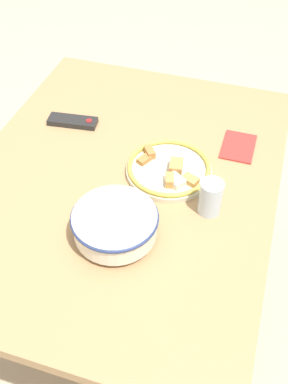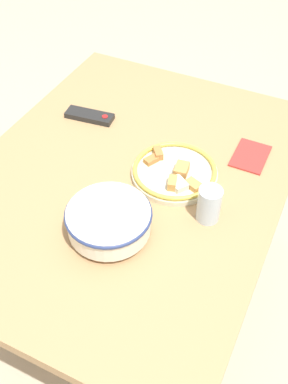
{
  "view_description": "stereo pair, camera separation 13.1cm",
  "coord_description": "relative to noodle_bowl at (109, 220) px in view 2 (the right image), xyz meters",
  "views": [
    {
      "loc": [
        -0.96,
        -0.37,
        1.68
      ],
      "look_at": [
        -0.09,
        -0.1,
        0.74
      ],
      "focal_mm": 42.0,
      "sensor_mm": 36.0,
      "label": 1
    },
    {
      "loc": [
        -0.91,
        -0.49,
        1.68
      ],
      "look_at": [
        -0.09,
        -0.1,
        0.74
      ],
      "focal_mm": 42.0,
      "sensor_mm": 36.0,
      "label": 2
    }
  ],
  "objects": [
    {
      "name": "ground_plane",
      "position": [
        0.23,
        0.06,
        -0.75
      ],
      "size": [
        8.0,
        8.0,
        0.0
      ],
      "primitive_type": "plane",
      "color": "#B7A88E"
    },
    {
      "name": "dining_table",
      "position": [
        0.23,
        0.06,
        -0.13
      ],
      "size": [
        1.25,
        0.96,
        0.7
      ],
      "color": "tan",
      "rests_on": "ground_plane"
    },
    {
      "name": "noodle_bowl",
      "position": [
        0.0,
        0.0,
        0.0
      ],
      "size": [
        0.24,
        0.24,
        0.08
      ],
      "color": "silver",
      "rests_on": "dining_table"
    },
    {
      "name": "food_plate",
      "position": [
        0.29,
        -0.07,
        -0.03
      ],
      "size": [
        0.27,
        0.27,
        0.05
      ],
      "color": "beige",
      "rests_on": "dining_table"
    },
    {
      "name": "tv_remote",
      "position": [
        0.43,
        0.32,
        -0.04
      ],
      "size": [
        0.08,
        0.18,
        0.02
      ],
      "rotation": [
        0.0,
        0.0,
        3.26
      ],
      "color": "black",
      "rests_on": "dining_table"
    },
    {
      "name": "drinking_glass",
      "position": [
        0.17,
        -0.23,
        0.01
      ],
      "size": [
        0.07,
        0.07,
        0.11
      ],
      "color": "silver",
      "rests_on": "dining_table"
    },
    {
      "name": "folded_napkin",
      "position": [
        0.48,
        -0.27,
        -0.05
      ],
      "size": [
        0.15,
        0.11,
        0.01
      ],
      "color": "#B2332D",
      "rests_on": "dining_table"
    }
  ]
}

